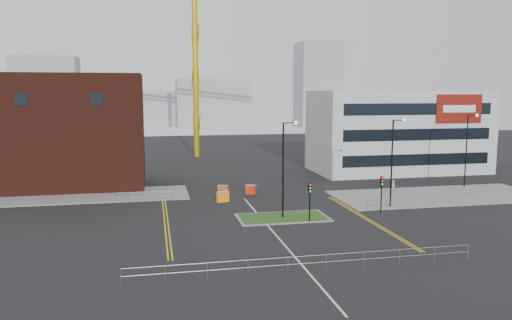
% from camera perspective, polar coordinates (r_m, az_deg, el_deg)
% --- Properties ---
extents(ground, '(200.00, 200.00, 0.00)m').
position_cam_1_polar(ground, '(39.63, 3.22, -9.61)').
color(ground, black).
rests_on(ground, ground).
extents(pavement_left, '(28.00, 8.00, 0.12)m').
position_cam_1_polar(pavement_left, '(60.57, -21.20, -3.96)').
color(pavement_left, slate).
rests_on(pavement_left, ground).
extents(pavement_right, '(24.00, 10.00, 0.12)m').
position_cam_1_polar(pavement_right, '(60.86, 20.13, -3.85)').
color(pavement_right, slate).
rests_on(pavement_right, ground).
extents(island_kerb, '(8.60, 4.60, 0.08)m').
position_cam_1_polar(island_kerb, '(47.56, 3.07, -6.59)').
color(island_kerb, slate).
rests_on(island_kerb, ground).
extents(grass_island, '(8.00, 4.00, 0.12)m').
position_cam_1_polar(grass_island, '(47.55, 3.07, -6.56)').
color(grass_island, '#1F4C19').
rests_on(grass_island, ground).
extents(brick_building, '(24.20, 10.07, 14.24)m').
position_cam_1_polar(brick_building, '(66.04, -23.20, 2.83)').
color(brick_building, '#441911').
rests_on(brick_building, ground).
extents(office_block, '(25.00, 12.20, 12.00)m').
position_cam_1_polar(office_block, '(77.52, 15.88, 3.18)').
color(office_block, '#B2B4B7').
rests_on(office_block, ground).
extents(tower_crane, '(50.02, 19.42, 38.16)m').
position_cam_1_polar(tower_crane, '(91.63, -3.40, 16.89)').
color(tower_crane, gold).
rests_on(tower_crane, ground).
extents(streetlamp_island, '(1.46, 0.36, 9.18)m').
position_cam_1_polar(streetlamp_island, '(46.57, 3.38, -0.16)').
color(streetlamp_island, black).
rests_on(streetlamp_island, ground).
extents(streetlamp_right_near, '(1.46, 0.36, 9.18)m').
position_cam_1_polar(streetlamp_right_near, '(52.76, 15.49, 0.51)').
color(streetlamp_right_near, black).
rests_on(streetlamp_right_near, ground).
extents(streetlamp_right_far, '(1.46, 0.36, 9.18)m').
position_cam_1_polar(streetlamp_right_far, '(66.79, 23.08, 1.65)').
color(streetlamp_right_far, black).
rests_on(streetlamp_right_far, ground).
extents(traffic_light_island, '(0.28, 0.33, 3.65)m').
position_cam_1_polar(traffic_light_island, '(45.65, 6.17, -3.98)').
color(traffic_light_island, black).
rests_on(traffic_light_island, ground).
extents(traffic_light_right, '(0.28, 0.33, 3.65)m').
position_cam_1_polar(traffic_light_right, '(50.42, 14.17, -3.04)').
color(traffic_light_right, black).
rests_on(traffic_light_right, ground).
extents(railing_front, '(24.05, 0.05, 1.10)m').
position_cam_1_polar(railing_front, '(33.92, 5.89, -11.28)').
color(railing_front, gray).
rests_on(railing_front, ground).
extents(railing_left, '(6.05, 0.05, 1.10)m').
position_cam_1_polar(railing_left, '(55.66, -12.72, -3.90)').
color(railing_left, gray).
rests_on(railing_left, ground).
extents(railing_right, '(19.05, 5.05, 1.10)m').
position_cam_1_polar(railing_right, '(57.86, 20.20, -3.71)').
color(railing_right, gray).
rests_on(railing_right, ground).
extents(centre_line, '(0.15, 30.00, 0.01)m').
position_cam_1_polar(centre_line, '(41.48, 2.50, -8.80)').
color(centre_line, silver).
rests_on(centre_line, ground).
extents(yellow_left_a, '(0.12, 24.00, 0.01)m').
position_cam_1_polar(yellow_left_a, '(48.02, -10.45, -6.61)').
color(yellow_left_a, gold).
rests_on(yellow_left_a, ground).
extents(yellow_left_b, '(0.12, 24.00, 0.01)m').
position_cam_1_polar(yellow_left_b, '(48.02, -10.09, -6.60)').
color(yellow_left_b, gold).
rests_on(yellow_left_b, ground).
extents(yellow_right_a, '(0.12, 20.00, 0.01)m').
position_cam_1_polar(yellow_right_a, '(48.18, 12.40, -6.61)').
color(yellow_right_a, gold).
rests_on(yellow_right_a, ground).
extents(yellow_right_b, '(0.12, 20.00, 0.01)m').
position_cam_1_polar(yellow_right_b, '(48.30, 12.73, -6.59)').
color(yellow_right_b, gold).
rests_on(yellow_right_b, ground).
extents(skyline_a, '(18.00, 12.00, 22.00)m').
position_cam_1_polar(skyline_a, '(159.41, -22.80, 6.90)').
color(skyline_a, gray).
rests_on(skyline_a, ground).
extents(skyline_b, '(24.00, 12.00, 16.00)m').
position_cam_1_polar(skyline_b, '(167.74, -4.95, 6.47)').
color(skyline_b, gray).
rests_on(skyline_b, ground).
extents(skyline_c, '(14.00, 12.00, 28.00)m').
position_cam_1_polar(skyline_c, '(170.58, 7.11, 8.47)').
color(skyline_c, gray).
rests_on(skyline_c, ground).
extents(skyline_d, '(30.00, 12.00, 12.00)m').
position_cam_1_polar(skyline_d, '(176.63, -11.17, 5.77)').
color(skyline_d, gray).
rests_on(skyline_d, ground).
extents(pedestrian, '(0.74, 0.67, 1.69)m').
position_cam_1_polar(pedestrian, '(60.22, 15.42, -3.01)').
color(pedestrian, '#C17D92').
rests_on(pedestrian, ground).
extents(barrier_left, '(1.27, 0.80, 1.01)m').
position_cam_1_polar(barrier_left, '(58.47, -3.80, -3.35)').
color(barrier_left, '#E74E0C').
rests_on(barrier_left, ground).
extents(barrier_mid, '(1.44, 0.85, 1.15)m').
position_cam_1_polar(barrier_mid, '(54.19, -3.83, -4.17)').
color(barrier_mid, orange).
rests_on(barrier_mid, ground).
extents(barrier_right, '(1.34, 0.69, 1.08)m').
position_cam_1_polar(barrier_right, '(58.14, -0.59, -3.37)').
color(barrier_right, red).
rests_on(barrier_right, ground).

